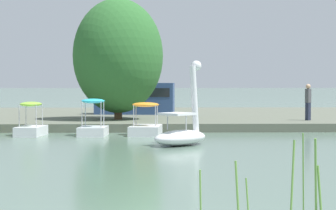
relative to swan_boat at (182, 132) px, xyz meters
The scene contains 9 objects.
shore_bank_far 15.63m from the swan_boat, 95.43° to the left, with size 122.66×19.15×0.39m, color #5B6051.
swan_boat is the anchor object (origin of this frame).
pedal_boat_orange 4.86m from the swan_boat, 105.77° to the left, with size 1.48×2.29×1.40m.
pedal_boat_cyan 5.64m from the swan_boat, 128.76° to the left, with size 1.22×1.82×1.56m.
pedal_boat_lime 7.58m from the swan_boat, 144.13° to the left, with size 1.17×2.02×1.43m.
tree_willow_near_path 10.60m from the swan_boat, 105.63° to the left, with size 4.63×4.77×6.05m.
person_on_path 10.90m from the swan_boat, 52.70° to the left, with size 0.31×0.31×1.77m.
parked_van 15.48m from the swan_boat, 97.52° to the left, with size 4.70×2.29×1.82m.
reed_clump_foreground 14.67m from the swan_boat, 86.83° to the right, with size 2.67×0.83×1.58m.
Camera 1 is at (0.37, -7.81, 2.26)m, focal length 71.40 mm.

